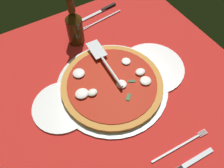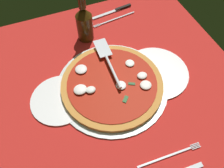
% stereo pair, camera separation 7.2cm
% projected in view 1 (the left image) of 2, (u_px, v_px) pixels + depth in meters
% --- Properties ---
extents(ground_plane, '(0.93, 0.93, 0.01)m').
position_uv_depth(ground_plane, '(115.00, 82.00, 0.86)').
color(ground_plane, red).
extents(checker_pattern, '(0.93, 0.93, 0.00)m').
position_uv_depth(checker_pattern, '(115.00, 81.00, 0.86)').
color(checker_pattern, white).
rests_on(checker_pattern, ground_plane).
extents(pizza_pan, '(0.41, 0.41, 0.01)m').
position_uv_depth(pizza_pan, '(112.00, 86.00, 0.84)').
color(pizza_pan, silver).
rests_on(pizza_pan, ground_plane).
extents(dinner_plate_left, '(0.20, 0.20, 0.01)m').
position_uv_depth(dinner_plate_left, '(62.00, 106.00, 0.79)').
color(dinner_plate_left, white).
rests_on(dinner_plate_left, ground_plane).
extents(dinner_plate_right, '(0.25, 0.25, 0.01)m').
position_uv_depth(dinner_plate_right, '(152.00, 67.00, 0.89)').
color(dinner_plate_right, white).
rests_on(dinner_plate_right, ground_plane).
extents(pizza, '(0.37, 0.37, 0.03)m').
position_uv_depth(pizza, '(112.00, 84.00, 0.83)').
color(pizza, '#C78037').
rests_on(pizza, pizza_pan).
extents(pizza_server, '(0.05, 0.25, 0.01)m').
position_uv_depth(pizza_server, '(104.00, 60.00, 0.85)').
color(pizza_server, silver).
rests_on(pizza_server, pizza).
extents(place_setting_near, '(0.23, 0.13, 0.01)m').
position_uv_depth(place_setting_near, '(181.00, 157.00, 0.69)').
color(place_setting_near, white).
rests_on(place_setting_near, ground_plane).
extents(place_setting_far, '(0.22, 0.14, 0.01)m').
position_uv_depth(place_setting_far, '(101.00, 16.00, 1.06)').
color(place_setting_far, white).
rests_on(place_setting_far, ground_plane).
extents(beer_bottle, '(0.07, 0.07, 0.24)m').
position_uv_depth(beer_bottle, '(74.00, 25.00, 0.90)').
color(beer_bottle, '#3A260B').
rests_on(beer_bottle, ground_plane).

